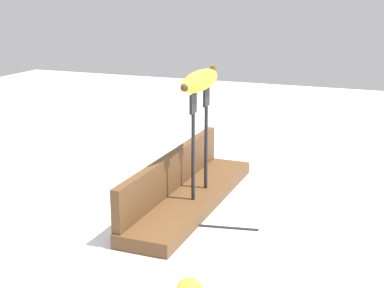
% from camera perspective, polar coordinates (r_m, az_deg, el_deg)
% --- Properties ---
extents(ground_plane, '(3.00, 3.00, 0.00)m').
position_cam_1_polar(ground_plane, '(1.12, 0.00, -6.20)').
color(ground_plane, silver).
extents(wooden_board, '(0.47, 0.10, 0.03)m').
position_cam_1_polar(wooden_board, '(1.12, 0.00, -5.59)').
color(wooden_board, brown).
rests_on(wooden_board, ground).
extents(board_backstop, '(0.46, 0.02, 0.08)m').
position_cam_1_polar(board_backstop, '(1.11, -2.07, -2.83)').
color(board_backstop, brown).
rests_on(board_backstop, wooden_board).
extents(fork_stand_center, '(0.10, 0.01, 0.21)m').
position_cam_1_polar(fork_stand_center, '(1.07, 0.81, 1.03)').
color(fork_stand_center, black).
rests_on(fork_stand_center, wooden_board).
extents(banana_raised_center, '(0.18, 0.04, 0.04)m').
position_cam_1_polar(banana_raised_center, '(1.05, 0.83, 6.51)').
color(banana_raised_center, yellow).
rests_on(banana_raised_center, fork_stand_center).
extents(fork_fallen_near, '(0.05, 0.17, 0.01)m').
position_cam_1_polar(fork_fallen_near, '(1.02, 0.71, -8.22)').
color(fork_fallen_near, black).
rests_on(fork_fallen_near, ground).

